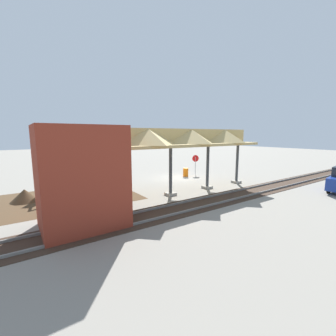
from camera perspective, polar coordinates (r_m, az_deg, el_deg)
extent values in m
plane|color=gray|center=(23.38, 2.84, -2.50)|extent=(120.00, 120.00, 0.00)
cube|color=#4C3823|center=(17.65, -25.59, -7.02)|extent=(10.17, 7.00, 0.01)
cube|color=#9E998E|center=(21.92, 16.94, -3.35)|extent=(0.70, 0.70, 0.20)
cylinder|color=#383D42|center=(21.64, 17.14, 1.06)|extent=(0.24, 0.24, 3.60)
cube|color=#9E998E|center=(19.17, 9.90, -4.79)|extent=(0.70, 0.70, 0.20)
cylinder|color=#383D42|center=(18.85, 10.03, 0.24)|extent=(0.24, 0.24, 3.60)
cube|color=#9E998E|center=(16.81, 0.65, -6.57)|extent=(0.70, 0.70, 0.20)
cylinder|color=#383D42|center=(16.45, 0.66, -0.84)|extent=(0.24, 0.24, 3.60)
cube|color=#9E998E|center=(15.04, -11.27, -8.58)|extent=(0.70, 0.70, 0.20)
cylinder|color=#383D42|center=(14.63, -11.46, -2.21)|extent=(0.24, 0.24, 3.60)
cube|color=tan|center=(17.40, 5.76, 5.93)|extent=(12.49, 3.20, 0.20)
cube|color=tan|center=(17.38, 5.79, 8.07)|extent=(12.49, 0.20, 1.10)
pyramid|color=tan|center=(20.03, 14.09, 7.92)|extent=(3.39, 3.20, 1.10)
pyramid|color=tan|center=(17.38, 5.79, 8.07)|extent=(3.39, 3.20, 1.10)
pyramid|color=tan|center=(15.22, -5.17, 8.00)|extent=(3.39, 3.20, 1.10)
cube|color=slate|center=(18.39, 16.49, -5.68)|extent=(60.00, 0.08, 0.15)
cube|color=slate|center=(17.56, 20.15, -6.53)|extent=(60.00, 0.08, 0.15)
cube|color=#38281E|center=(17.98, 18.27, -6.29)|extent=(60.00, 2.58, 0.03)
cylinder|color=gray|center=(25.43, 6.96, 0.63)|extent=(0.06, 0.06, 1.99)
cylinder|color=red|center=(25.33, 7.00, 2.44)|extent=(0.72, 0.29, 0.76)
cube|color=#EAB214|center=(17.21, -18.56, -3.69)|extent=(3.42, 2.73, 0.90)
cube|color=#1E262D|center=(17.06, -19.40, 0.09)|extent=(1.71, 1.66, 1.40)
cube|color=#EAB214|center=(16.86, -15.30, -1.37)|extent=(1.54, 1.52, 0.50)
cylinder|color=black|center=(18.19, -20.93, -4.03)|extent=(1.36, 0.96, 1.40)
cylinder|color=black|center=(16.86, -22.28, -5.08)|extent=(1.36, 0.96, 1.40)
cylinder|color=black|center=(17.72, -14.56, -4.89)|extent=(0.93, 0.71, 0.90)
cylinder|color=black|center=(16.48, -15.32, -5.94)|extent=(0.93, 0.71, 0.90)
cylinder|color=#EAB214|center=(17.63, -25.24, -0.13)|extent=(1.01, 0.69, 1.41)
cylinder|color=#EAB214|center=(17.90, -27.57, 0.22)|extent=(0.74, 0.52, 1.16)
cube|color=#47474C|center=(18.10, -28.36, -1.48)|extent=(0.92, 0.99, 0.40)
cone|color=#4C3823|center=(18.13, -32.50, -7.15)|extent=(3.61, 3.61, 1.68)
cube|color=maroon|center=(11.58, -21.09, -2.16)|extent=(3.81, 3.12, 4.91)
cylinder|color=black|center=(21.23, 35.68, -4.45)|extent=(0.62, 0.29, 0.60)
cylinder|color=orange|center=(24.10, 4.51, -1.09)|extent=(0.56, 0.56, 0.90)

